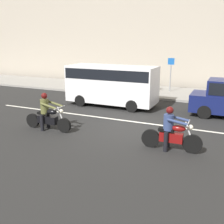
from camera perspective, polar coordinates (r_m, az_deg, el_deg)
name	(u,v)px	position (r m, az deg, el deg)	size (l,w,h in m)	color
ground_plane	(133,128)	(11.55, 4.46, -3.45)	(80.00, 80.00, 0.00)	black
sidewalk_slab	(173,93)	(19.02, 12.80, 3.86)	(40.00, 4.40, 0.14)	gray
building_facade	(187,25)	(22.04, 15.47, 17.36)	(40.00, 1.40, 9.44)	#A89E8E
lane_marking_stripe	(160,125)	(12.11, 10.02, -2.73)	(18.00, 0.14, 0.01)	silver
motorcycle_with_rider_denim_blue	(171,132)	(9.35, 12.37, -4.23)	(2.06, 0.70, 1.52)	black
motorcycle_with_rider_olive	(47,115)	(11.48, -13.50, -0.62)	(2.20, 0.70, 1.57)	black
parked_van_white	(112,83)	(15.19, -0.04, 6.20)	(4.98, 1.96, 2.25)	silver
street_sign_post	(171,71)	(19.14, 12.29, 8.46)	(0.44, 0.08, 2.31)	gray
pedestrian_bystander	(149,77)	(18.63, 7.75, 7.33)	(0.34, 0.34, 1.77)	black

